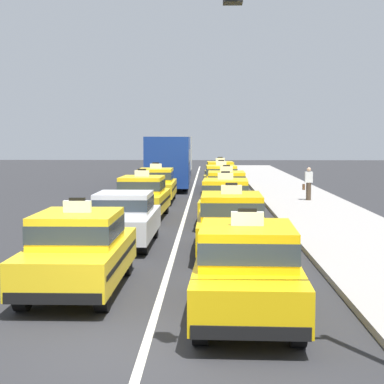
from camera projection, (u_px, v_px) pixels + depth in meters
ground_plane at (145, 349)px, 9.53m from camera, size 160.00×160.00×0.00m
lane_stripe_left_right at (188, 206)px, 29.45m from camera, size 0.14×80.00×0.01m
sidewalk_curb at (329, 218)px, 24.32m from camera, size 4.00×90.00×0.15m
taxi_left_nearest at (79, 250)px, 12.99m from camera, size 1.84×4.57×1.96m
sedan_left_second at (124, 217)px, 18.54m from camera, size 1.81×4.32×1.58m
taxi_left_third at (142, 196)px, 24.81m from camera, size 1.95×4.61×1.96m
taxi_left_fourth at (156, 184)px, 31.12m from camera, size 1.84×4.57×1.96m
bus_left_fifth at (170, 159)px, 40.61m from camera, size 2.72×11.25×3.22m
box_truck_left_sixth at (177, 155)px, 51.32m from camera, size 2.32×6.97×3.27m
taxi_right_nearest at (247, 269)px, 11.08m from camera, size 1.96×4.62×1.96m
taxi_right_second at (231, 222)px, 17.16m from camera, size 1.86×4.58×1.96m
taxi_right_third at (225, 201)px, 23.03m from camera, size 1.97×4.62×1.96m
taxi_right_fourth at (226, 189)px, 28.27m from camera, size 1.86×4.58×1.96m
taxi_right_fifth at (221, 180)px, 34.45m from camera, size 1.94×4.61×1.96m
taxi_right_sixth at (220, 174)px, 39.76m from camera, size 1.95×4.61×1.96m
pedestrian_near_crosswalk at (308, 184)px, 30.59m from camera, size 0.47×0.24×1.59m
traffic_light_pole at (364, 85)px, 7.84m from camera, size 2.87×0.33×5.58m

